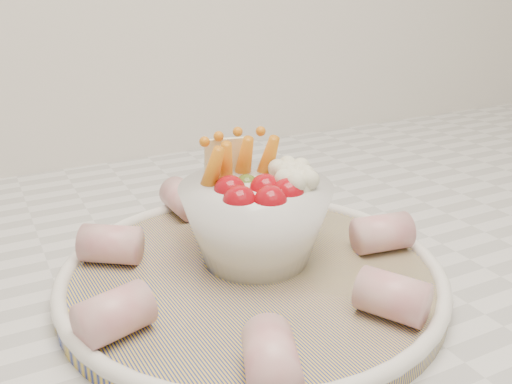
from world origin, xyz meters
TOP-DOWN VIEW (x-y plane):
  - serving_platter at (-0.14, 1.38)m, footprint 0.33×0.33m
  - veggie_bowl at (-0.13, 1.39)m, footprint 0.13×0.13m
  - cured_meat_rolls at (-0.14, 1.38)m, footprint 0.29×0.31m

SIDE VIEW (x-z plane):
  - serving_platter at x=-0.14m, z-range 0.92..0.94m
  - cured_meat_rolls at x=-0.14m, z-range 0.93..0.97m
  - veggie_bowl at x=-0.13m, z-range 0.92..1.03m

